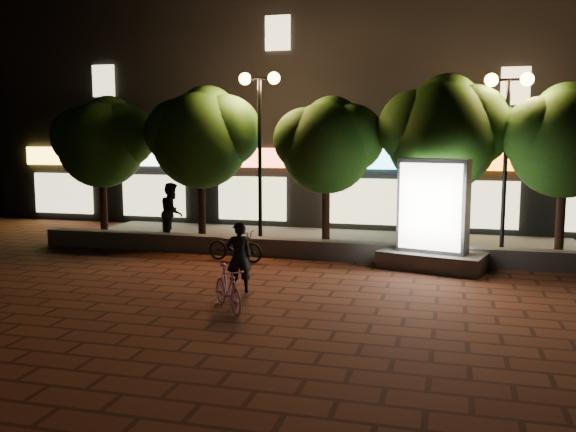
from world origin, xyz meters
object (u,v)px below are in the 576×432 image
(tree_far_left, at_px, (103,139))
(tree_right, at_px, (444,130))
(tree_left, at_px, (203,134))
(tree_mid, at_px, (329,142))
(rider, at_px, (239,257))
(street_lamp_left, at_px, (260,114))
(scooter_parked, at_px, (235,246))
(street_lamp_right, at_px, (507,117))
(ad_kiosk, at_px, (433,225))
(scooter_pink, at_px, (228,288))
(tree_far_right, at_px, (567,137))
(pedestrian, at_px, (172,212))

(tree_far_left, height_order, tree_right, tree_right)
(tree_left, xyz_separation_m, tree_mid, (4.00, -0.00, -0.23))
(tree_left, relative_size, rider, 3.14)
(street_lamp_left, height_order, scooter_parked, street_lamp_left)
(street_lamp_right, bearing_deg, tree_right, 170.90)
(street_lamp_left, distance_m, ad_kiosk, 6.19)
(scooter_pink, bearing_deg, street_lamp_right, 11.38)
(tree_far_left, xyz_separation_m, scooter_pink, (6.92, -6.98, -2.85))
(tree_far_left, relative_size, tree_left, 0.95)
(tree_far_left, bearing_deg, street_lamp_right, -1.21)
(tree_far_right, bearing_deg, pedestrian, -178.18)
(tree_left, bearing_deg, tree_right, 0.00)
(tree_right, xyz_separation_m, ad_kiosk, (-0.18, -2.04, -2.43))
(tree_left, relative_size, pedestrian, 2.63)
(tree_right, distance_m, rider, 7.50)
(tree_far_left, xyz_separation_m, ad_kiosk, (10.63, -2.04, -2.15))
(tree_far_left, height_order, tree_far_right, tree_far_right)
(scooter_pink, xyz_separation_m, scooter_parked, (-1.49, 4.52, -0.02))
(tree_far_left, bearing_deg, scooter_pink, -45.27)
(street_lamp_right, xyz_separation_m, scooter_parked, (-7.01, -2.20, -3.47))
(tree_far_left, distance_m, tree_far_right, 14.00)
(scooter_pink, bearing_deg, tree_far_left, 95.55)
(tree_left, distance_m, street_lamp_left, 2.05)
(tree_far_left, distance_m, scooter_pink, 10.24)
(tree_left, distance_m, scooter_parked, 4.35)
(tree_far_right, relative_size, street_lamp_right, 0.96)
(street_lamp_left, xyz_separation_m, street_lamp_right, (7.00, 0.00, -0.13))
(tree_left, bearing_deg, scooter_parked, -51.91)
(tree_far_left, distance_m, scooter_parked, 6.62)
(tree_mid, height_order, pedestrian, tree_mid)
(tree_right, bearing_deg, scooter_parked, -155.36)
(street_lamp_right, relative_size, ad_kiosk, 1.75)
(tree_left, height_order, tree_far_right, tree_left)
(ad_kiosk, xyz_separation_m, scooter_parked, (-5.19, -0.42, -0.71))
(tree_left, height_order, tree_mid, tree_left)
(tree_mid, xyz_separation_m, ad_kiosk, (3.13, -2.04, -2.08))
(pedestrian, bearing_deg, rider, -156.71)
(scooter_pink, relative_size, pedestrian, 0.79)
(tree_mid, xyz_separation_m, street_lamp_right, (4.95, -0.26, 0.68))
(tree_mid, distance_m, ad_kiosk, 4.27)
(tree_right, relative_size, scooter_pink, 3.43)
(tree_far_left, distance_m, ad_kiosk, 11.03)
(ad_kiosk, height_order, pedestrian, ad_kiosk)
(tree_far_right, xyz_separation_m, scooter_parked, (-8.57, -2.46, -2.94))
(tree_far_right, distance_m, rider, 9.59)
(tree_mid, bearing_deg, ad_kiosk, -33.10)
(street_lamp_left, relative_size, scooter_parked, 3.19)
(tree_far_left, height_order, street_lamp_right, street_lamp_right)
(pedestrian, bearing_deg, tree_mid, -100.55)
(tree_mid, relative_size, ad_kiosk, 1.58)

